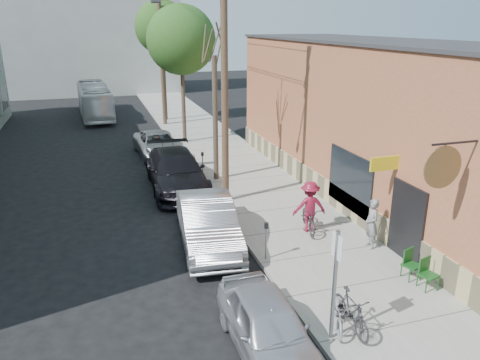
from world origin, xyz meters
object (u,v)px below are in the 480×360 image
object	(u,v)px
parking_meter_near	(266,235)
car_0	(268,327)
tree_leafy_mid	(181,40)
car_1	(208,223)
tree_leafy_far	(162,27)
utility_pole_near	(223,74)
parked_bike_b	(338,312)
patio_chair_a	(412,265)
patron_grey	(372,224)
sign_post	(335,275)
bus	(95,100)
patio_chair_b	(428,275)
parked_bike_a	(351,311)
cyclist	(310,206)
tree_bare	(215,120)
car_3	(158,144)
parking_meter_far	(203,160)
car_2	(176,171)

from	to	relation	value
parking_meter_near	car_0	bearing A→B (deg)	-109.94
tree_leafy_mid	car_1	world-z (taller)	tree_leafy_mid
tree_leafy_far	parking_meter_near	bearing A→B (deg)	-91.35
utility_pole_near	parked_bike_b	size ratio (longest dim) A/B	6.39
patio_chair_a	patron_grey	size ratio (longest dim) A/B	0.51
car_1	tree_leafy_mid	bearing A→B (deg)	87.67
sign_post	bus	xyz separation A→B (m)	(-4.71, 31.08, -0.52)
patio_chair_b	patron_grey	bearing A→B (deg)	77.08
parked_bike_a	car_1	bearing A→B (deg)	110.89
cyclist	bus	size ratio (longest dim) A/B	0.20
tree_leafy_mid	parked_bike_b	xyz separation A→B (m)	(-0.09, -19.81, -5.72)
parking_meter_near	patron_grey	distance (m)	3.61
utility_pole_near	parked_bike_a	world-z (taller)	utility_pole_near
tree_leafy_mid	car_1	xyz separation A→B (m)	(-2.00, -14.22, -5.45)
patio_chair_b	patron_grey	distance (m)	2.76
parked_bike_b	patron_grey	bearing A→B (deg)	71.19
tree_bare	tree_leafy_far	xyz separation A→B (m)	(0.00, 15.14, 3.90)
tree_bare	patio_chair_a	distance (m)	11.36
car_3	parking_meter_near	bearing A→B (deg)	-87.36
tree_bare	parking_meter_far	bearing A→B (deg)	140.13
parked_bike_b	car_2	xyz separation A→B (m)	(-1.91, 11.60, 0.30)
tree_leafy_mid	patio_chair_a	distance (m)	19.51
parking_meter_far	car_2	size ratio (longest dim) A/B	0.21
parked_bike_a	cyclist	bearing A→B (deg)	75.09
parked_bike_b	car_1	distance (m)	5.92
tree_leafy_mid	patio_chair_b	distance (m)	20.10
parking_meter_near	parked_bike_b	xyz separation A→B (m)	(0.46, -3.82, -0.42)
car_1	car_2	world-z (taller)	car_2
utility_pole_near	patron_grey	size ratio (longest dim) A/B	5.84
patio_chair_b	bus	size ratio (longest dim) A/B	0.09
patron_grey	car_1	size ratio (longest dim) A/B	0.34
parked_bike_a	bus	distance (m)	31.38
parking_meter_near	parked_bike_a	distance (m)	4.07
tree_bare	cyclist	bearing A→B (deg)	-76.01
tree_leafy_mid	cyclist	world-z (taller)	tree_leafy_mid
parked_bike_a	car_0	distance (m)	2.15
tree_leafy_far	car_2	distance (m)	16.87
parking_meter_far	patio_chair_a	bearing A→B (deg)	-71.96
tree_leafy_mid	cyclist	bearing A→B (deg)	-83.40
patio_chair_a	car_0	size ratio (longest dim) A/B	0.22
patio_chair_a	patio_chair_b	distance (m)	0.62
sign_post	tree_leafy_mid	size ratio (longest dim) A/B	0.34
parked_bike_a	car_3	distance (m)	17.82
tree_leafy_mid	patio_chair_a	xyz separation A→B (m)	(3.07, -18.41, -5.70)
tree_leafy_mid	car_1	bearing A→B (deg)	-98.01
parked_bike_a	car_1	xyz separation A→B (m)	(-2.15, 5.77, 0.18)
parking_meter_far	car_3	size ratio (longest dim) A/B	0.25
sign_post	tree_leafy_far	bearing A→B (deg)	89.06
parking_meter_far	utility_pole_near	xyz separation A→B (m)	(0.14, -3.36, 4.43)
utility_pole_near	patio_chair_a	size ratio (longest dim) A/B	11.36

